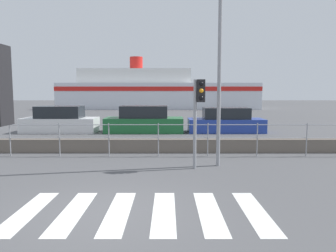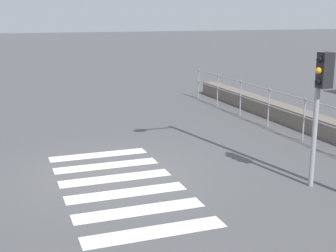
% 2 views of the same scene
% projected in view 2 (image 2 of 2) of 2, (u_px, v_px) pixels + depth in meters
% --- Properties ---
extents(ground_plane, '(160.00, 160.00, 0.00)m').
position_uv_depth(ground_plane, '(112.00, 174.00, 10.28)').
color(ground_plane, '#4C4C4F').
extents(crosswalk, '(4.95, 2.40, 0.01)m').
position_uv_depth(crosswalk, '(121.00, 185.00, 9.61)').
color(crosswalk, silver).
rests_on(crosswalk, ground_plane).
extents(harbor_fence, '(16.34, 0.04, 1.22)m').
position_uv_depth(harbor_fence, '(326.00, 120.00, 11.93)').
color(harbor_fence, gray).
rests_on(harbor_fence, ground_plane).
extents(traffic_light_far, '(0.34, 0.32, 2.73)m').
position_uv_depth(traffic_light_far, '(321.00, 90.00, 9.01)').
color(traffic_light_far, gray).
rests_on(traffic_light_far, ground_plane).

